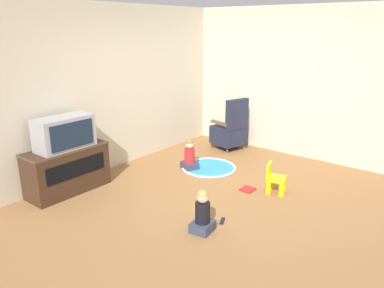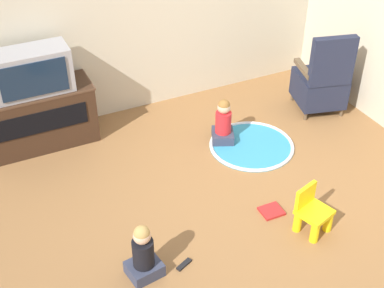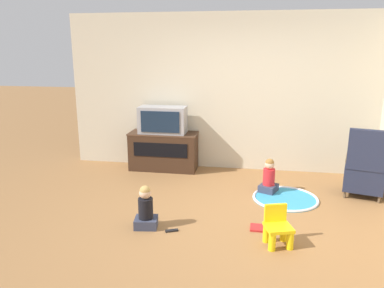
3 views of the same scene
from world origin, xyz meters
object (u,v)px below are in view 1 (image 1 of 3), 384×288
(yellow_kid_chair, at_px, (275,180))
(child_watching_center, at_px, (190,156))
(black_armchair, at_px, (230,130))
(child_watching_left, at_px, (203,214))
(television, at_px, (64,133))
(remote_control, at_px, (222,221))
(book, at_px, (248,189))
(tv_cabinet, at_px, (67,169))

(yellow_kid_chair, relative_size, child_watching_center, 0.83)
(black_armchair, bearing_deg, child_watching_center, 17.73)
(black_armchair, distance_m, child_watching_left, 3.15)
(television, xyz_separation_m, remote_control, (0.64, -2.23, -0.88))
(child_watching_center, height_order, book, child_watching_center)
(black_armchair, xyz_separation_m, remote_control, (-2.47, -1.51, -0.37))
(black_armchair, relative_size, remote_control, 6.52)
(child_watching_left, xyz_separation_m, child_watching_center, (1.47, 1.39, -0.00))
(black_armchair, distance_m, remote_control, 2.92)
(television, relative_size, remote_control, 5.15)
(black_armchair, bearing_deg, remote_control, 46.30)
(yellow_kid_chair, xyz_separation_m, book, (-0.19, 0.33, -0.17))
(yellow_kid_chair, height_order, child_watching_left, child_watching_left)
(television, height_order, child_watching_center, television)
(television, bearing_deg, yellow_kid_chair, -51.68)
(book, bearing_deg, remote_control, 14.46)
(child_watching_left, height_order, remote_control, child_watching_left)
(yellow_kid_chair, distance_m, remote_control, 1.21)
(tv_cabinet, relative_size, child_watching_left, 2.26)
(television, height_order, remote_control, television)
(black_armchair, bearing_deg, yellow_kid_chair, 66.37)
(black_armchair, distance_m, yellow_kid_chair, 2.06)
(black_armchair, xyz_separation_m, child_watching_center, (-1.33, -0.07, -0.16))
(tv_cabinet, xyz_separation_m, black_armchair, (3.11, -0.74, 0.04))
(remote_control, bearing_deg, black_armchair, 7.92)
(yellow_kid_chair, distance_m, book, 0.42)
(tv_cabinet, relative_size, television, 1.48)
(television, relative_size, black_armchair, 0.79)
(child_watching_center, bearing_deg, book, -162.83)
(black_armchair, height_order, child_watching_center, black_armchair)
(television, bearing_deg, black_armchair, -12.95)
(television, distance_m, yellow_kid_chair, 3.05)
(yellow_kid_chair, distance_m, child_watching_center, 1.54)
(black_armchair, bearing_deg, child_watching_left, 42.28)
(black_armchair, xyz_separation_m, yellow_kid_chair, (-1.28, -1.61, -0.20))
(child_watching_left, relative_size, child_watching_center, 1.01)
(yellow_kid_chair, bearing_deg, child_watching_center, 74.48)
(television, relative_size, yellow_kid_chair, 1.86)
(book, relative_size, remote_control, 1.34)
(remote_control, bearing_deg, child_watching_left, 145.99)
(book, bearing_deg, tv_cabinet, -49.54)
(tv_cabinet, distance_m, child_watching_center, 1.97)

